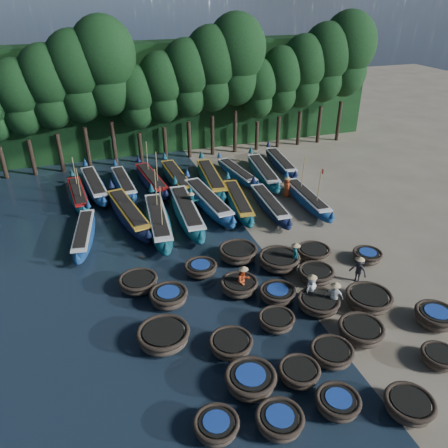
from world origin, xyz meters
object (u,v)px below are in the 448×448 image
object	(u,v)px
coracle_21	(201,268)
fisherman_1	(295,255)
long_boat_3	(158,221)
long_boat_17	(280,163)
coracle_15	(169,297)
coracle_9	(435,317)
long_boat_8	(307,199)
long_boat_2	(128,213)
fisherman_6	(287,186)
coracle_1	(279,421)
long_boat_6	(238,201)
coracle_20	(138,283)
long_boat_1	(84,234)
coracle_3	(409,405)
coracle_16	(239,286)
coracle_10	(164,336)
coracle_13	(318,303)
long_boat_15	(237,173)
coracle_18	(316,274)
long_boat_5	(208,201)
long_boat_7	(269,205)
coracle_5	(250,380)
long_boat_9	(78,195)
coracle_8	(361,331)
long_boat_4	(187,211)
long_boat_13	(177,178)
long_boat_12	(152,180)
coracle_14	(369,299)
coracle_0	(216,426)
coracle_6	(299,373)
coracle_12	(276,321)
fisherman_5	(191,203)
coracle_22	(238,253)
coracle_17	(277,294)
coracle_24	(313,252)
fisherman_2	(243,280)
fisherman_0	(311,287)
coracle_19	(367,256)
coracle_11	(231,344)
long_boat_16	(263,172)
coracle_23	(279,261)
coracle_4	(439,357)
fisherman_3	(358,269)
long_boat_10	(94,185)

from	to	relation	value
coracle_21	fisherman_1	size ratio (longest dim) A/B	1.02
long_boat_3	long_boat_17	xyz separation A→B (m)	(12.54, 7.44, -0.08)
long_boat_3	coracle_15	bearing A→B (deg)	-92.82
coracle_9	long_boat_8	size ratio (longest dim) A/B	0.30
long_boat_2	fisherman_6	size ratio (longest dim) A/B	4.96
coracle_1	long_boat_6	xyz separation A→B (m)	(4.98, 17.56, 0.13)
coracle_20	long_boat_1	size ratio (longest dim) A/B	0.31
coracle_3	coracle_16	bearing A→B (deg)	110.61
coracle_10	long_boat_6	distance (m)	14.39
coracle_13	long_boat_15	xyz separation A→B (m)	(2.11, 17.36, 0.10)
coracle_18	long_boat_5	size ratio (longest dim) A/B	0.25
coracle_20	long_boat_7	size ratio (longest dim) A/B	0.29
coracle_5	long_boat_9	xyz separation A→B (m)	(-5.68, 20.65, 0.01)
coracle_8	coracle_21	bearing A→B (deg)	126.99
coracle_18	long_boat_4	world-z (taller)	long_boat_4
coracle_16	long_boat_13	bearing A→B (deg)	88.93
long_boat_12	coracle_14	bearing A→B (deg)	-73.84
coracle_0	coracle_20	xyz separation A→B (m)	(-1.26, 9.59, 0.03)
coracle_6	fisherman_1	size ratio (longest dim) A/B	0.97
coracle_5	coracle_12	bearing A→B (deg)	49.69
coracle_15	fisherman_5	world-z (taller)	fisherman_5
coracle_22	fisherman_6	distance (m)	9.80
coracle_17	long_boat_4	xyz separation A→B (m)	(-2.15, 10.20, 0.21)
coracle_12	long_boat_3	xyz separation A→B (m)	(-3.37, 11.37, 0.22)
coracle_3	coracle_13	world-z (taller)	coracle_3
coracle_24	fisherman_2	distance (m)	5.54
coracle_8	coracle_9	bearing A→B (deg)	-4.68
long_boat_4	long_boat_1	bearing A→B (deg)	-171.47
long_boat_17	fisherman_0	xyz separation A→B (m)	(-6.66, -17.54, 0.31)
long_boat_5	coracle_3	bearing A→B (deg)	-89.42
fisherman_1	coracle_24	bearing A→B (deg)	-65.60
coracle_19	long_boat_7	world-z (taller)	long_boat_7
long_boat_3	coracle_21	bearing A→B (deg)	-73.89
coracle_5	coracle_16	bearing A→B (deg)	73.34
long_boat_9	coracle_11	bearing A→B (deg)	-77.15
coracle_6	long_boat_16	size ratio (longest dim) A/B	0.20
coracle_12	long_boat_7	distance (m)	12.33
long_boat_17	long_boat_2	bearing A→B (deg)	-151.51
coracle_9	coracle_14	bearing A→B (deg)	135.74
coracle_20	coracle_24	world-z (taller)	coracle_20
coracle_23	long_boat_16	world-z (taller)	long_boat_16
coracle_23	fisherman_5	world-z (taller)	fisherman_5
long_boat_4	fisherman_0	size ratio (longest dim) A/B	5.31
coracle_4	long_boat_12	world-z (taller)	long_boat_12
coracle_4	coracle_21	size ratio (longest dim) A/B	1.04
long_boat_15	fisherman_3	distance (m)	16.00
coracle_8	coracle_24	size ratio (longest dim) A/B	0.94
coracle_10	long_boat_16	xyz separation A→B (m)	(12.06, 16.52, 0.11)
coracle_1	long_boat_7	size ratio (longest dim) A/B	0.27
coracle_4	long_boat_10	bearing A→B (deg)	118.28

